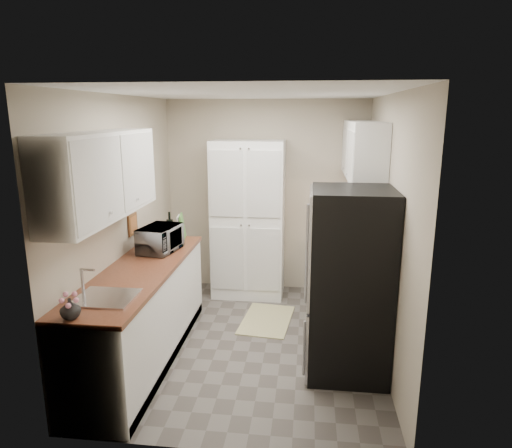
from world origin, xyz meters
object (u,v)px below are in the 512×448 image
(refrigerator, at_px, (349,283))
(toaster_oven, at_px, (347,220))
(pantry_cabinet, at_px, (248,220))
(microwave, at_px, (160,239))
(wine_bottle, at_px, (170,227))
(electric_range, at_px, (345,289))

(refrigerator, distance_m, toaster_oven, 1.75)
(refrigerator, xyz_separation_m, toaster_oven, (0.10, 1.73, 0.17))
(refrigerator, bearing_deg, toaster_oven, 86.60)
(pantry_cabinet, height_order, microwave, pantry_cabinet)
(pantry_cabinet, bearing_deg, wine_bottle, -136.82)
(electric_range, bearing_deg, microwave, -171.99)
(microwave, xyz_separation_m, toaster_oven, (2.01, 1.21, -0.03))
(pantry_cabinet, relative_size, wine_bottle, 6.81)
(wine_bottle, bearing_deg, electric_range, -5.11)
(microwave, bearing_deg, pantry_cabinet, -23.26)
(refrigerator, relative_size, wine_bottle, 5.79)
(pantry_cabinet, distance_m, electric_range, 1.58)
(pantry_cabinet, distance_m, microwave, 1.42)
(microwave, distance_m, wine_bottle, 0.45)
(refrigerator, relative_size, toaster_oven, 4.78)
(electric_range, relative_size, wine_bottle, 3.85)
(electric_range, relative_size, toaster_oven, 3.18)
(refrigerator, xyz_separation_m, wine_bottle, (-1.94, 0.98, 0.22))
(electric_range, xyz_separation_m, wine_bottle, (-1.97, 0.18, 0.59))
(microwave, height_order, toaster_oven, microwave)
(microwave, relative_size, toaster_oven, 1.35)
(microwave, relative_size, wine_bottle, 1.63)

